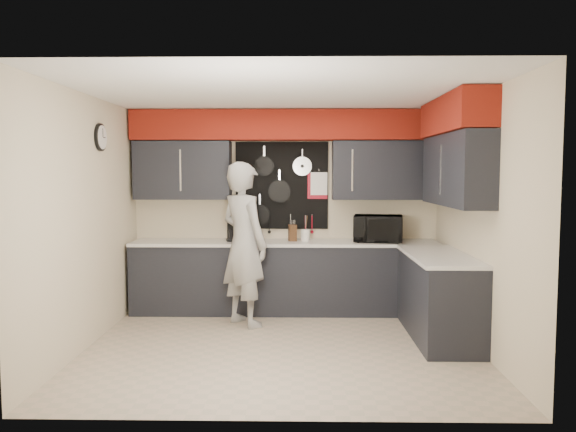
{
  "coord_description": "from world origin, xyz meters",
  "views": [
    {
      "loc": [
        0.17,
        -5.69,
        1.81
      ],
      "look_at": [
        0.05,
        0.5,
        1.32
      ],
      "focal_mm": 35.0,
      "sensor_mm": 36.0,
      "label": 1
    }
  ],
  "objects_px": {
    "coffee_maker": "(233,229)",
    "person": "(244,244)",
    "microwave": "(378,228)",
    "utensil_crock": "(305,235)",
    "knife_block": "(293,233)"
  },
  "relations": [
    {
      "from": "knife_block",
      "to": "coffee_maker",
      "type": "relative_size",
      "value": 0.7
    },
    {
      "from": "person",
      "to": "knife_block",
      "type": "bearing_deg",
      "value": -86.35
    },
    {
      "from": "coffee_maker",
      "to": "person",
      "type": "bearing_deg",
      "value": -85.04
    },
    {
      "from": "microwave",
      "to": "coffee_maker",
      "type": "bearing_deg",
      "value": -172.32
    },
    {
      "from": "knife_block",
      "to": "coffee_maker",
      "type": "xyz_separation_m",
      "value": [
        -0.76,
        0.01,
        0.05
      ]
    },
    {
      "from": "coffee_maker",
      "to": "person",
      "type": "distance_m",
      "value": 0.67
    },
    {
      "from": "microwave",
      "to": "coffee_maker",
      "type": "xyz_separation_m",
      "value": [
        -1.85,
        0.03,
        -0.01
      ]
    },
    {
      "from": "person",
      "to": "microwave",
      "type": "bearing_deg",
      "value": -114.29
    },
    {
      "from": "utensil_crock",
      "to": "coffee_maker",
      "type": "relative_size",
      "value": 0.5
    },
    {
      "from": "microwave",
      "to": "knife_block",
      "type": "distance_m",
      "value": 1.09
    },
    {
      "from": "coffee_maker",
      "to": "person",
      "type": "height_order",
      "value": "person"
    },
    {
      "from": "utensil_crock",
      "to": "microwave",
      "type": "bearing_deg",
      "value": -3.33
    },
    {
      "from": "utensil_crock",
      "to": "person",
      "type": "relative_size",
      "value": 0.08
    },
    {
      "from": "microwave",
      "to": "person",
      "type": "bearing_deg",
      "value": -151.51
    },
    {
      "from": "microwave",
      "to": "coffee_maker",
      "type": "height_order",
      "value": "microwave"
    }
  ]
}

